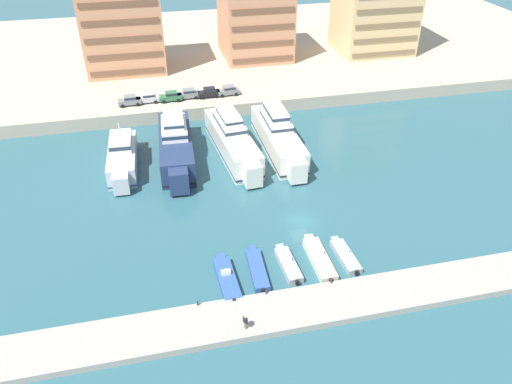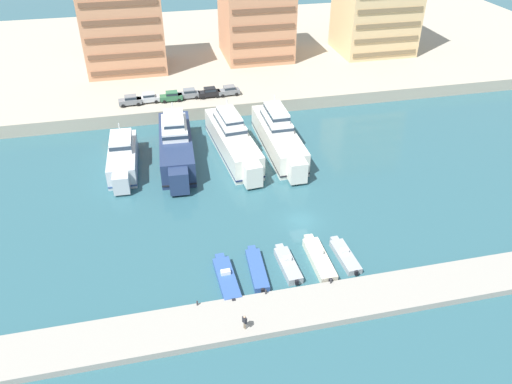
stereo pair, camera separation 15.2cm
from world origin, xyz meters
name	(u,v)px [view 1 (the left image)]	position (x,y,z in m)	size (l,w,h in m)	color
ground_plane	(301,221)	(0.00, 0.00, 0.00)	(400.00, 400.00, 0.00)	#2D5B66
quay_promenade	(217,51)	(0.00, 68.43, 1.19)	(180.00, 70.00, 2.37)	#ADA38E
pier_dock	(343,301)	(0.00, -15.11, 0.40)	(120.00, 5.53, 0.80)	#9E998E
yacht_silver_far_left	(122,157)	(-22.61, 19.10, 1.93)	(4.62, 15.82, 6.62)	silver
yacht_navy_left	(176,145)	(-14.38, 20.06, 2.52)	(5.96, 21.46, 8.49)	navy
yacht_ivory_mid_left	(233,140)	(-5.39, 19.90, 2.43)	(6.32, 22.32, 8.20)	silver
yacht_ivory_center_left	(278,136)	(2.08, 19.58, 2.42)	(4.75, 22.09, 8.34)	silver
motorboat_blue_far_left	(227,278)	(-11.55, -8.98, 0.46)	(2.19, 7.94, 1.36)	#33569E
motorboat_blue_left	(257,269)	(-7.84, -8.16, 0.39)	(2.01, 7.73, 0.84)	#33569E
motorboat_grey_mid_left	(288,264)	(-4.20, -8.25, 0.46)	(1.99, 6.80, 1.38)	#9EA3A8
motorboat_cream_center_left	(319,259)	(-0.36, -8.18, 0.52)	(1.98, 8.33, 1.58)	beige
motorboat_grey_center	(345,255)	(2.88, -8.20, 0.40)	(1.97, 6.83, 1.19)	#9EA3A8
car_grey_far_left	(130,100)	(-21.00, 37.48, 3.35)	(4.18, 2.08, 1.80)	slate
car_silver_left	(148,98)	(-17.77, 37.92, 3.35)	(4.18, 2.08, 1.80)	#B7BCC1
car_green_mid_left	(171,96)	(-13.57, 37.70, 3.35)	(4.11, 1.95, 1.80)	#2D6642
car_grey_center_left	(188,93)	(-10.29, 38.23, 3.35)	(4.14, 1.99, 1.80)	slate
car_black_center	(209,92)	(-6.45, 37.99, 3.35)	(4.17, 2.06, 1.80)	black
car_grey_center_right	(228,90)	(-2.75, 38.09, 3.35)	(4.21, 2.15, 1.80)	slate
apartment_block_far_left	(121,20)	(-21.10, 57.03, 12.53)	(16.13, 12.94, 22.17)	tan
apartment_block_left	(255,16)	(7.30, 59.50, 11.08)	(14.65, 15.68, 19.28)	tan
pedestrian_near_edge	(245,321)	(-11.04, -16.76, 1.85)	(0.46, 0.60, 1.77)	#7A6B56
bollard_west	(198,303)	(-15.25, -12.59, 1.13)	(0.20, 0.20, 0.61)	#2D2D33
bollard_west_mid	(266,292)	(-7.88, -12.59, 1.13)	(0.20, 0.20, 0.61)	#2D2D33
bollard_east_mid	(331,281)	(-0.51, -12.59, 1.13)	(0.20, 0.20, 0.61)	#2D2D33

